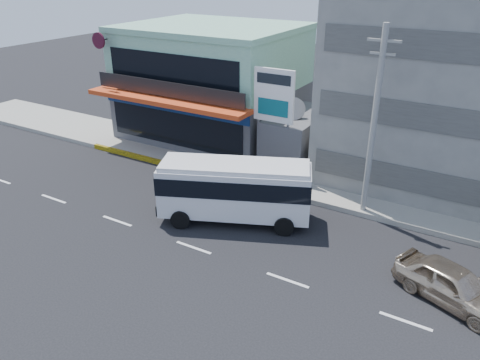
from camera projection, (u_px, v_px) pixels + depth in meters
name	position (u px, v px, depth m)	size (l,w,h in m)	color
ground	(194.00, 248.00, 22.56)	(120.00, 120.00, 0.00)	black
sidewalk	(357.00, 192.00, 27.58)	(70.00, 5.00, 0.30)	gray
shop_building	(213.00, 85.00, 35.40)	(12.40, 11.70, 8.00)	#414146
gap_structure	(298.00, 139.00, 31.15)	(3.00, 6.00, 3.50)	#414146
satellite_dish	(293.00, 117.00, 29.60)	(1.50, 1.50, 0.15)	slate
billboard	(274.00, 102.00, 27.85)	(2.60, 0.18, 6.90)	gray
utility_pole_near	(374.00, 124.00, 23.36)	(1.60, 0.30, 10.00)	#999993
minibus	(235.00, 187.00, 24.17)	(8.16, 5.37, 3.27)	silver
sedan	(452.00, 285.00, 18.70)	(1.90, 4.73, 1.61)	#C0AC93
motorcycle_rider	(186.00, 179.00, 27.79)	(1.92, 0.68, 2.45)	#4E0B0B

